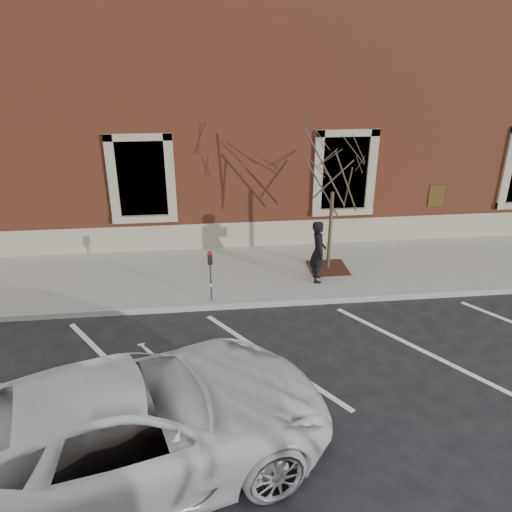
{
  "coord_description": "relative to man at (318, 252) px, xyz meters",
  "views": [
    {
      "loc": [
        -1.25,
        -10.82,
        6.22
      ],
      "look_at": [
        0.0,
        0.6,
        1.1
      ],
      "focal_mm": 35.0,
      "sensor_mm": 36.0,
      "label": 1
    }
  ],
  "objects": [
    {
      "name": "parking_meter",
      "position": [
        -2.85,
        -0.83,
        0.08
      ],
      "size": [
        0.12,
        0.09,
        1.32
      ],
      "rotation": [
        0.0,
        0.0,
        0.24
      ],
      "color": "#595B60",
      "rests_on": "sidewalk_near"
    },
    {
      "name": "parking_stripes",
      "position": [
        -1.69,
        -3.15,
        -0.99
      ],
      "size": [
        28.0,
        4.4,
        0.01
      ],
      "primitive_type": null,
      "color": "silver",
      "rests_on": "ground"
    },
    {
      "name": "ground",
      "position": [
        -1.69,
        -0.95,
        -0.99
      ],
      "size": [
        120.0,
        120.0,
        0.0
      ],
      "primitive_type": "plane",
      "color": "#28282B",
      "rests_on": "ground"
    },
    {
      "name": "curb_near",
      "position": [
        -1.69,
        -1.0,
        -0.92
      ],
      "size": [
        40.0,
        0.12,
        0.15
      ],
      "primitive_type": "cube",
      "color": "#9E9E99",
      "rests_on": "ground"
    },
    {
      "name": "sapling",
      "position": [
        0.47,
        0.7,
        2.01
      ],
      "size": [
        2.44,
        2.44,
        4.07
      ],
      "color": "#4A3D2C",
      "rests_on": "sidewalk_near"
    },
    {
      "name": "sidewalk_near",
      "position": [
        -1.69,
        0.8,
        -0.92
      ],
      "size": [
        40.0,
        3.5,
        0.15
      ],
      "primitive_type": "cube",
      "color": "#9C9992",
      "rests_on": "ground"
    },
    {
      "name": "tree_grate",
      "position": [
        0.47,
        0.7,
        -0.83
      ],
      "size": [
        1.07,
        1.07,
        0.03
      ],
      "primitive_type": "cube",
      "color": "#432115",
      "rests_on": "sidewalk_near"
    },
    {
      "name": "white_truck",
      "position": [
        -4.22,
        -5.84,
        -0.12
      ],
      "size": [
        6.87,
        4.56,
        1.75
      ],
      "primitive_type": "imported",
      "rotation": [
        0.0,
        0.0,
        1.85
      ],
      "color": "silver",
      "rests_on": "ground"
    },
    {
      "name": "building_civic",
      "position": [
        -1.69,
        6.79,
        3.0
      ],
      "size": [
        40.0,
        8.62,
        8.0
      ],
      "color": "brown",
      "rests_on": "ground"
    },
    {
      "name": "man",
      "position": [
        0.0,
        0.0,
        0.0
      ],
      "size": [
        0.48,
        0.66,
        1.68
      ],
      "primitive_type": "imported",
      "rotation": [
        0.0,
        0.0,
        1.45
      ],
      "color": "black",
      "rests_on": "sidewalk_near"
    }
  ]
}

